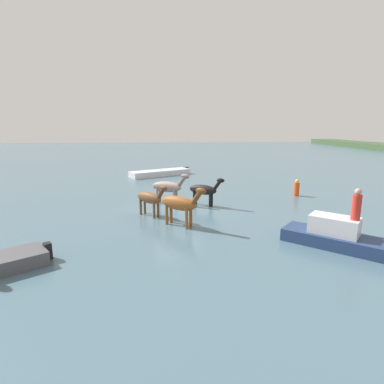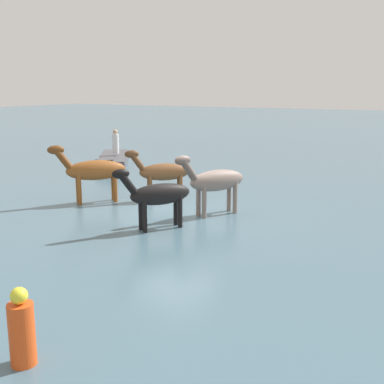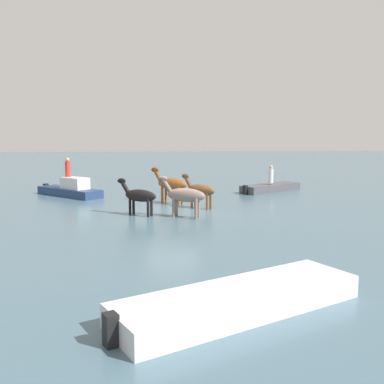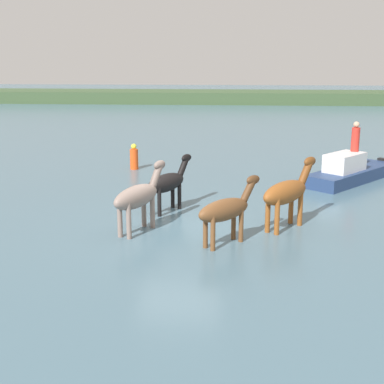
{
  "view_description": "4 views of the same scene",
  "coord_description": "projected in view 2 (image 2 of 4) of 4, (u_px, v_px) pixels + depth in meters",
  "views": [
    {
      "loc": [
        16.82,
        -0.28,
        4.58
      ],
      "look_at": [
        0.24,
        0.82,
        1.0
      ],
      "focal_mm": 28.45,
      "sensor_mm": 36.0,
      "label": 1
    },
    {
      "loc": [
        -7.95,
        12.24,
        3.78
      ],
      "look_at": [
        -0.82,
        0.29,
        0.83
      ],
      "focal_mm": 46.11,
      "sensor_mm": 36.0,
      "label": 2
    },
    {
      "loc": [
        -21.26,
        0.1,
        3.87
      ],
      "look_at": [
        0.74,
        -0.99,
        0.94
      ],
      "focal_mm": 41.21,
      "sensor_mm": 36.0,
      "label": 3
    },
    {
      "loc": [
        1.44,
        -15.26,
        4.96
      ],
      "look_at": [
        0.38,
        0.15,
        1.02
      ],
      "focal_mm": 50.76,
      "sensor_mm": 36.0,
      "label": 4
    }
  ],
  "objects": [
    {
      "name": "horse_rear_stallion",
      "position": [
        158.0,
        195.0,
        13.27
      ],
      "size": [
        1.47,
        2.07,
        1.73
      ],
      "rotation": [
        0.0,
        0.0,
        1.01
      ],
      "color": "black",
      "rests_on": "ground_plane"
    },
    {
      "name": "person_boatman_standing",
      "position": [
        116.0,
        142.0,
        24.23
      ],
      "size": [
        0.32,
        0.32,
        1.19
      ],
      "color": "silver",
      "rests_on": "boat_tender_starboard"
    },
    {
      "name": "horse_chestnut_trailing",
      "position": [
        162.0,
        172.0,
        16.76
      ],
      "size": [
        1.82,
        1.84,
        1.74
      ],
      "rotation": [
        0.0,
        0.0,
        0.79
      ],
      "color": "brown",
      "rests_on": "ground_plane"
    },
    {
      "name": "ground_plane",
      "position": [
        174.0,
        214.0,
        15.05
      ],
      "size": [
        152.31,
        152.31,
        0.0
      ],
      "primitive_type": "plane",
      "color": "#476675"
    },
    {
      "name": "buoy_channel_marker",
      "position": [
        22.0,
        330.0,
        6.77
      ],
      "size": [
        0.36,
        0.36,
        1.14
      ],
      "color": "#E54C19",
      "rests_on": "ground_plane"
    },
    {
      "name": "horse_pinto_flank",
      "position": [
        215.0,
        181.0,
        14.73
      ],
      "size": [
        1.43,
        2.34,
        1.9
      ],
      "rotation": [
        0.0,
        0.0,
        1.11
      ],
      "color": "gray",
      "rests_on": "ground_plane"
    },
    {
      "name": "boat_tender_starboard",
      "position": [
        114.0,
        162.0,
        24.55
      ],
      "size": [
        3.79,
        4.54,
        0.74
      ],
      "rotation": [
        0.0,
        0.0,
        5.34
      ],
      "color": "#4C4C51",
      "rests_on": "ground_plane"
    },
    {
      "name": "horse_lead",
      "position": [
        93.0,
        171.0,
        16.34
      ],
      "size": [
        1.92,
        2.2,
        1.97
      ],
      "rotation": [
        0.0,
        0.0,
        0.88
      ],
      "color": "brown",
      "rests_on": "ground_plane"
    }
  ]
}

